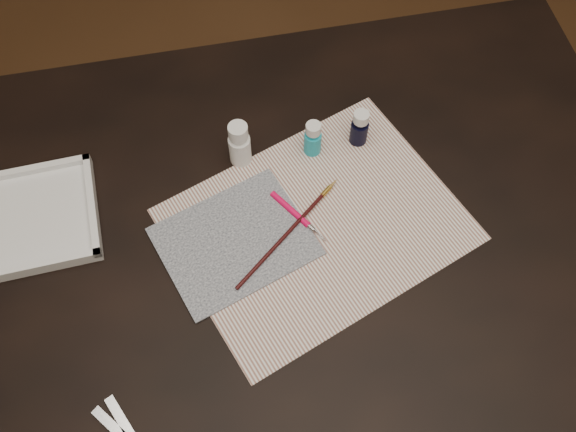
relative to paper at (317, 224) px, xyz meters
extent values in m
cube|color=#422614|center=(-0.05, 0.00, -0.76)|extent=(3.50, 3.50, 0.02)
cube|color=black|center=(-0.05, 0.00, -0.38)|extent=(1.30, 0.90, 0.75)
cube|color=white|center=(0.00, 0.00, 0.00)|extent=(0.57, 0.50, 0.00)
cube|color=black|center=(-0.14, -0.01, 0.00)|extent=(0.29, 0.26, 0.00)
cylinder|color=white|center=(-0.11, 0.16, 0.05)|extent=(0.05, 0.05, 0.10)
cylinder|color=#1DA9C0|center=(0.02, 0.15, 0.04)|extent=(0.04, 0.04, 0.08)
cylinder|color=black|center=(0.11, 0.16, 0.04)|extent=(0.04, 0.04, 0.08)
cube|color=white|center=(-0.47, 0.10, 0.01)|extent=(0.21, 0.21, 0.02)
camera|label=1|loc=(-0.15, -0.50, 0.97)|focal=40.00mm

